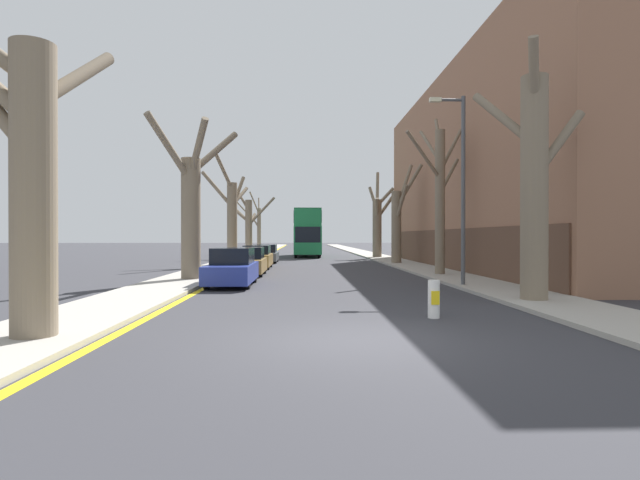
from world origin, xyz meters
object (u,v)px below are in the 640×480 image
at_px(street_tree_left_0, 26,165).
at_px(street_tree_left_2, 232,217).
at_px(parked_car_3, 265,254).
at_px(parked_car_1, 247,262).
at_px(lamp_post, 461,180).
at_px(traffic_bollard, 434,299).
at_px(street_tree_left_4, 258,227).
at_px(parked_car_2, 257,257).
at_px(parked_car_0, 232,268).
at_px(street_tree_right_0, 534,181).
at_px(street_tree_right_3, 378,222).
at_px(street_tree_right_1, 440,192).
at_px(double_decker_bus, 307,230).
at_px(street_tree_left_3, 248,225).
at_px(street_tree_right_2, 398,221).
at_px(street_tree_left_1, 191,207).

relative_size(street_tree_left_0, street_tree_left_2, 0.95).
bearing_deg(parked_car_3, parked_car_1, -90.00).
relative_size(lamp_post, traffic_bollard, 8.07).
height_order(street_tree_left_4, parked_car_2, street_tree_left_4).
xyz_separation_m(street_tree_left_2, parked_car_1, (2.01, -8.73, -2.64)).
height_order(parked_car_2, traffic_bollard, parked_car_2).
relative_size(street_tree_left_4, parked_car_0, 1.57).
height_order(parked_car_1, parked_car_2, parked_car_1).
distance_m(street_tree_left_0, street_tree_right_0, 13.00).
xyz_separation_m(street_tree_right_0, parked_car_3, (-9.66, 23.44, -2.97)).
height_order(street_tree_left_0, street_tree_right_3, street_tree_right_3).
xyz_separation_m(street_tree_right_1, parked_car_1, (-9.71, 0.75, -3.53)).
relative_size(street_tree_right_1, parked_car_2, 1.82).
bearing_deg(parked_car_2, street_tree_right_0, -59.69).
relative_size(street_tree_right_3, double_decker_bus, 0.80).
relative_size(street_tree_left_2, lamp_post, 1.00).
height_order(parked_car_3, lamp_post, lamp_post).
relative_size(street_tree_right_0, double_decker_bus, 0.75).
relative_size(street_tree_left_4, parked_car_3, 1.57).
bearing_deg(double_decker_bus, parked_car_3, -105.98).
xyz_separation_m(street_tree_left_3, double_decker_bus, (5.39, 4.04, -0.48)).
distance_m(street_tree_left_3, traffic_bollard, 34.60).
relative_size(street_tree_left_4, lamp_post, 0.95).
bearing_deg(street_tree_left_3, street_tree_right_3, -0.44).
distance_m(street_tree_right_0, street_tree_right_1, 10.29).
xyz_separation_m(street_tree_right_3, parked_car_2, (-9.72, -14.37, -2.63)).
relative_size(street_tree_left_2, street_tree_left_4, 1.06).
bearing_deg(lamp_post, parked_car_1, 144.29).
height_order(street_tree_left_3, street_tree_right_2, street_tree_right_2).
relative_size(street_tree_left_4, parked_car_2, 1.54).
relative_size(street_tree_left_3, street_tree_right_2, 0.95).
bearing_deg(parked_car_1, street_tree_left_1, -121.24).
bearing_deg(street_tree_left_2, street_tree_left_1, -90.22).
height_order(parked_car_0, parked_car_2, parked_car_0).
relative_size(street_tree_right_0, street_tree_right_2, 1.04).
distance_m(parked_car_1, traffic_bollard, 14.85).
bearing_deg(parked_car_2, street_tree_left_2, 121.94).
relative_size(street_tree_left_4, street_tree_right_3, 0.87).
height_order(parked_car_0, parked_car_1, parked_car_0).
bearing_deg(street_tree_right_1, parked_car_1, 175.56).
distance_m(street_tree_left_3, street_tree_right_3, 11.80).
xyz_separation_m(street_tree_right_1, traffic_bollard, (-3.70, -12.83, -3.74)).
relative_size(street_tree_left_2, street_tree_right_1, 0.89).
xyz_separation_m(street_tree_left_4, street_tree_right_0, (11.92, -42.72, 0.50)).
distance_m(parked_car_0, traffic_bollard, 10.22).
distance_m(street_tree_left_4, parked_car_2, 26.41).
height_order(street_tree_left_2, parked_car_2, street_tree_left_2).
relative_size(street_tree_left_2, street_tree_left_3, 1.07).
distance_m(street_tree_left_0, street_tree_right_3, 37.83).
bearing_deg(parked_car_0, street_tree_left_0, -102.44).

